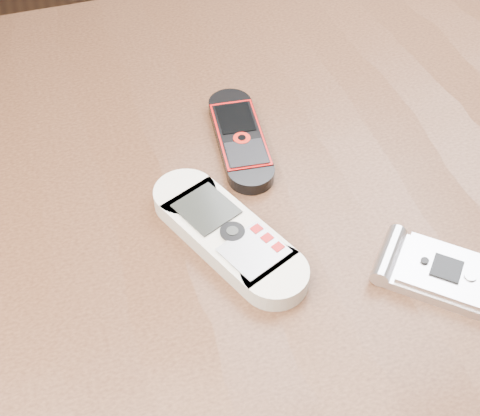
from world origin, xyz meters
name	(u,v)px	position (x,y,z in m)	size (l,w,h in m)	color
table	(235,286)	(0.00, 0.00, 0.64)	(1.20, 0.80, 0.75)	black
nokia_white	(227,234)	(-0.01, -0.03, 0.76)	(0.06, 0.17, 0.02)	beige
nokia_black_red	(240,138)	(0.03, 0.09, 0.76)	(0.04, 0.14, 0.01)	black
motorola_razr	(449,275)	(0.14, -0.12, 0.76)	(0.06, 0.11, 0.02)	silver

